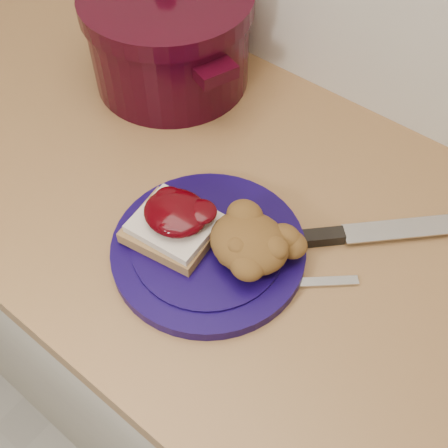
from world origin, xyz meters
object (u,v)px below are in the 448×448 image
Objects in this scene: plate at (208,249)px; chef_knife at (332,236)px; butter_knife at (292,283)px; dutch_oven at (169,38)px.

plate is 1.12× the size of chef_knife.
chef_knife reaches higher than butter_knife.
chef_knife is 0.42m from dutch_oven.
butter_knife is at bearing -28.34° from dutch_oven.
dutch_oven is (-0.28, 0.24, 0.07)m from plate.
chef_knife is at bearing 46.28° from plate.
butter_knife is 0.45m from dutch_oven.
dutch_oven is (-0.39, 0.12, 0.07)m from chef_knife.
dutch_oven reaches higher than butter_knife.
dutch_oven is at bearing 139.27° from plate.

